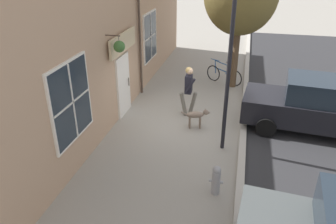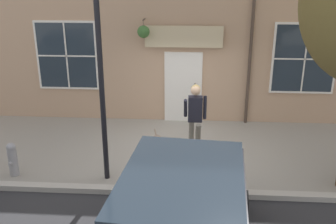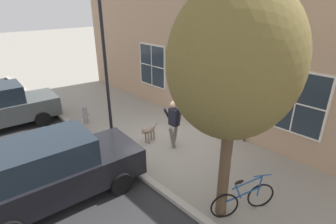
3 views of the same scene
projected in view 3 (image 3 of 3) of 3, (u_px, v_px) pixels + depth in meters
ground_plane at (169, 143)px, 9.66m from camera, size 90.00×90.00×0.00m
storefront_facade at (213, 64)px, 10.14m from camera, size 0.95×18.00×5.12m
pedestrian_walking at (174, 119)px, 9.01m from camera, size 0.60×0.54×1.76m
dog_on_leash at (149, 131)px, 9.55m from camera, size 0.95×0.37×0.67m
street_tree_by_curb at (236, 66)px, 5.01m from camera, size 2.82×2.54×5.30m
leaning_bicycle at (243, 199)px, 6.37m from camera, size 1.58×0.82×1.00m
parked_car_mid_block at (54, 170)px, 6.64m from camera, size 4.44×2.23×1.75m
street_lamp at (104, 44)px, 8.46m from camera, size 0.32×0.32×5.49m
fire_hydrant at (85, 114)px, 11.07m from camera, size 0.34×0.20×0.77m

